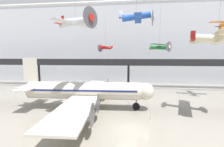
{
  "coord_description": "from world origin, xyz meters",
  "views": [
    {
      "loc": [
        -0.02,
        -18.87,
        9.56
      ],
      "look_at": [
        -3.27,
        10.57,
        6.15
      ],
      "focal_mm": 24.0,
      "sensor_mm": 36.0,
      "label": 1
    }
  ],
  "objects_px": {
    "airliner_silver_main": "(83,91)",
    "suspended_plane_cream_biplane": "(218,39)",
    "suspended_plane_silver_racer": "(76,22)",
    "stanchion_barrier": "(151,119)",
    "suspended_plane_blue_trainer": "(136,17)",
    "suspended_plane_red_highwing": "(106,47)",
    "suspended_plane_green_biplane": "(160,47)"
  },
  "relations": [
    {
      "from": "airliner_silver_main",
      "to": "stanchion_barrier",
      "type": "height_order",
      "value": "airliner_silver_main"
    },
    {
      "from": "airliner_silver_main",
      "to": "suspended_plane_red_highwing",
      "type": "height_order",
      "value": "suspended_plane_red_highwing"
    },
    {
      "from": "suspended_plane_silver_racer",
      "to": "stanchion_barrier",
      "type": "distance_m",
      "value": 18.8
    },
    {
      "from": "suspended_plane_silver_racer",
      "to": "stanchion_barrier",
      "type": "relative_size",
      "value": 8.23
    },
    {
      "from": "suspended_plane_blue_trainer",
      "to": "suspended_plane_silver_racer",
      "type": "bearing_deg",
      "value": -137.28
    },
    {
      "from": "airliner_silver_main",
      "to": "suspended_plane_blue_trainer",
      "type": "distance_m",
      "value": 17.88
    },
    {
      "from": "suspended_plane_blue_trainer",
      "to": "suspended_plane_cream_biplane",
      "type": "relative_size",
      "value": 0.75
    },
    {
      "from": "suspended_plane_red_highwing",
      "to": "stanchion_barrier",
      "type": "xyz_separation_m",
      "value": [
        10.51,
        -24.61,
        -11.96
      ]
    },
    {
      "from": "suspended_plane_green_biplane",
      "to": "suspended_plane_blue_trainer",
      "type": "relative_size",
      "value": 1.36
    },
    {
      "from": "suspended_plane_blue_trainer",
      "to": "stanchion_barrier",
      "type": "relative_size",
      "value": 8.01
    },
    {
      "from": "suspended_plane_cream_biplane",
      "to": "stanchion_barrier",
      "type": "relative_size",
      "value": 10.64
    },
    {
      "from": "suspended_plane_cream_biplane",
      "to": "suspended_plane_red_highwing",
      "type": "xyz_separation_m",
      "value": [
        -20.8,
        21.29,
        0.07
      ]
    },
    {
      "from": "suspended_plane_blue_trainer",
      "to": "suspended_plane_cream_biplane",
      "type": "xyz_separation_m",
      "value": [
        12.22,
        -6.27,
        -5.19
      ]
    },
    {
      "from": "suspended_plane_red_highwing",
      "to": "stanchion_barrier",
      "type": "distance_m",
      "value": 29.31
    },
    {
      "from": "stanchion_barrier",
      "to": "suspended_plane_red_highwing",
      "type": "bearing_deg",
      "value": 113.13
    },
    {
      "from": "suspended_plane_cream_biplane",
      "to": "suspended_plane_red_highwing",
      "type": "distance_m",
      "value": 29.77
    },
    {
      "from": "stanchion_barrier",
      "to": "suspended_plane_silver_racer",
      "type": "bearing_deg",
      "value": 172.03
    },
    {
      "from": "airliner_silver_main",
      "to": "suspended_plane_green_biplane",
      "type": "xyz_separation_m",
      "value": [
        15.87,
        13.81,
        8.47
      ]
    },
    {
      "from": "suspended_plane_green_biplane",
      "to": "suspended_plane_red_highwing",
      "type": "relative_size",
      "value": 1.03
    },
    {
      "from": "airliner_silver_main",
      "to": "suspended_plane_silver_racer",
      "type": "height_order",
      "value": "suspended_plane_silver_racer"
    },
    {
      "from": "suspended_plane_blue_trainer",
      "to": "suspended_plane_cream_biplane",
      "type": "height_order",
      "value": "suspended_plane_blue_trainer"
    },
    {
      "from": "suspended_plane_silver_racer",
      "to": "stanchion_barrier",
      "type": "bearing_deg",
      "value": 20.17
    },
    {
      "from": "suspended_plane_silver_racer",
      "to": "suspended_plane_cream_biplane",
      "type": "bearing_deg",
      "value": 32.49
    },
    {
      "from": "suspended_plane_red_highwing",
      "to": "suspended_plane_silver_racer",
      "type": "bearing_deg",
      "value": 121.1
    },
    {
      "from": "suspended_plane_blue_trainer",
      "to": "suspended_plane_silver_racer",
      "type": "distance_m",
      "value": 12.87
    },
    {
      "from": "airliner_silver_main",
      "to": "stanchion_barrier",
      "type": "relative_size",
      "value": 26.98
    },
    {
      "from": "suspended_plane_green_biplane",
      "to": "suspended_plane_red_highwing",
      "type": "distance_m",
      "value": 16.46
    },
    {
      "from": "suspended_plane_blue_trainer",
      "to": "stanchion_barrier",
      "type": "distance_m",
      "value": 19.69
    },
    {
      "from": "suspended_plane_green_biplane",
      "to": "suspended_plane_silver_racer",
      "type": "xyz_separation_m",
      "value": [
        -16.19,
        -16.11,
        3.09
      ]
    },
    {
      "from": "airliner_silver_main",
      "to": "suspended_plane_cream_biplane",
      "type": "relative_size",
      "value": 2.54
    },
    {
      "from": "suspended_plane_blue_trainer",
      "to": "suspended_plane_red_highwing",
      "type": "height_order",
      "value": "suspended_plane_blue_trainer"
    },
    {
      "from": "suspended_plane_blue_trainer",
      "to": "suspended_plane_red_highwing",
      "type": "relative_size",
      "value": 0.76
    }
  ]
}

